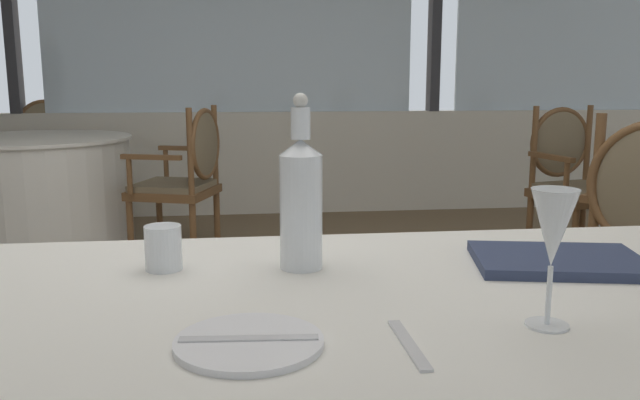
# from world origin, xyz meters

# --- Properties ---
(window_wall_far) EXTENTS (10.74, 0.14, 2.77)m
(window_wall_far) POSITION_xyz_m (-0.00, 3.52, 1.10)
(window_wall_far) COLOR silver
(window_wall_far) RESTS_ON ground_plane
(side_plate) EXTENTS (0.21, 0.21, 0.01)m
(side_plate) POSITION_xyz_m (0.07, -1.10, 0.76)
(side_plate) COLOR white
(side_plate) RESTS_ON foreground_table
(butter_knife) EXTENTS (0.19, 0.03, 0.00)m
(butter_knife) POSITION_xyz_m (0.07, -1.10, 0.76)
(butter_knife) COLOR silver
(butter_knife) RESTS_ON foreground_table
(dinner_fork) EXTENTS (0.02, 0.17, 0.00)m
(dinner_fork) POSITION_xyz_m (0.28, -1.13, 0.76)
(dinner_fork) COLOR silver
(dinner_fork) RESTS_ON foreground_table
(water_bottle) EXTENTS (0.08, 0.08, 0.34)m
(water_bottle) POSITION_xyz_m (0.17, -0.73, 0.89)
(water_bottle) COLOR white
(water_bottle) RESTS_ON foreground_table
(wine_glass) EXTENTS (0.07, 0.07, 0.21)m
(wine_glass) POSITION_xyz_m (0.51, -1.08, 0.90)
(wine_glass) COLOR white
(wine_glass) RESTS_ON foreground_table
(water_tumbler) EXTENTS (0.07, 0.07, 0.09)m
(water_tumbler) POSITION_xyz_m (-0.09, -0.71, 0.80)
(water_tumbler) COLOR white
(water_tumbler) RESTS_ON foreground_table
(menu_book) EXTENTS (0.36, 0.28, 0.02)m
(menu_book) POSITION_xyz_m (0.68, -0.78, 0.76)
(menu_book) COLOR #2D3856
(menu_book) RESTS_ON foreground_table
(dining_chair_0_2) EXTENTS (0.60, 0.55, 0.96)m
(dining_chair_0_2) POSITION_xyz_m (2.03, 1.72, 0.56)
(dining_chair_0_2) COLOR brown
(dining_chair_0_2) RESTS_ON ground_plane
(background_table_2) EXTENTS (1.23, 1.23, 0.75)m
(background_table_2) POSITION_xyz_m (-1.26, 2.40, 0.38)
(background_table_2) COLOR silver
(background_table_2) RESTS_ON ground_plane
(dining_chair_2_0) EXTENTS (0.58, 0.62, 0.96)m
(dining_chair_2_0) POSITION_xyz_m (-0.27, 2.07, 0.56)
(dining_chair_2_0) COLOR brown
(dining_chair_2_0) RESTS_ON ground_plane
(dining_chair_2_1) EXTENTS (0.60, 0.55, 0.97)m
(dining_chair_2_1) POSITION_xyz_m (-1.47, 3.42, 0.56)
(dining_chair_2_1) COLOR brown
(dining_chair_2_1) RESTS_ON ground_plane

